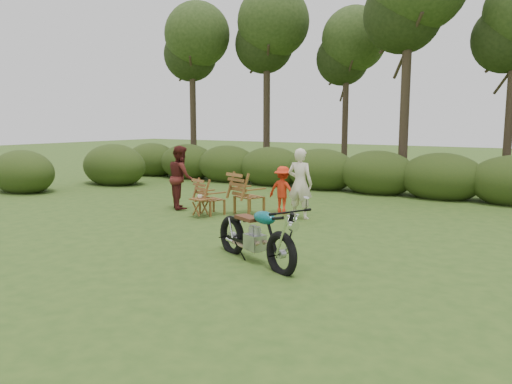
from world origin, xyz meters
The scene contains 10 objects.
ground centered at (0.00, 0.00, 0.00)m, with size 80.00×80.00×0.00m, color #2D4C19.
tree_line centered at (0.50, 9.74, 3.81)m, with size 22.52×11.62×8.14m.
motorcycle centered at (0.95, 0.19, 0.00)m, with size 2.10×0.80×1.20m, color #0B9198, non-canonical shape.
lawn_chair_right centered at (-1.49, 3.72, 0.00)m, with size 0.73×0.73×1.06m, color brown, non-canonical shape.
lawn_chair_left centered at (-2.26, 3.18, 0.00)m, with size 0.63×0.63×0.91m, color brown, non-canonical shape.
side_table centered at (-2.24, 2.69, 0.23)m, with size 0.45×0.38×0.47m, color brown, non-canonical shape.
cup centered at (-2.25, 2.70, 0.52)m, with size 0.12×0.12×0.09m, color #F0DEC6.
adult_a centered at (-0.14, 3.88, 0.00)m, with size 0.62×0.41×1.70m, color beige.
adult_b centered at (-3.47, 3.40, 0.00)m, with size 0.82×0.64×1.69m, color #501A16.
child centered at (-0.82, 4.24, 0.00)m, with size 0.78×0.45×1.20m, color red.
Camera 1 is at (5.35, -6.64, 2.36)m, focal length 35.00 mm.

